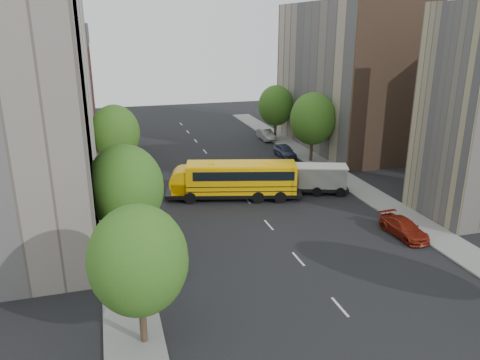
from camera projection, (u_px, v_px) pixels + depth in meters
name	position (u px, v px, depth m)	size (l,w,h in m)	color
ground	(261.00, 216.00, 39.40)	(120.00, 120.00, 0.00)	black
sidewalk_left	(118.00, 208.00, 40.85)	(3.00, 80.00, 0.12)	slate
sidewalk_right	(353.00, 184.00, 47.02)	(3.00, 80.00, 0.12)	slate
lane_markings	(230.00, 180.00, 48.50)	(0.15, 64.00, 0.01)	silver
building_left_cream	(22.00, 96.00, 36.88)	(10.00, 26.00, 20.00)	beige
building_left_redbrick	(52.00, 99.00, 58.01)	(10.00, 15.00, 13.00)	maroon
building_left_near	(1.00, 145.00, 27.79)	(10.00, 7.00, 17.00)	tan
building_right_far	(345.00, 77.00, 59.60)	(10.00, 22.00, 18.00)	tan
building_right_sidewall	(395.00, 87.00, 49.58)	(10.10, 0.30, 18.00)	brown
street_tree_0	(138.00, 260.00, 22.24)	(4.80, 4.80, 7.41)	#38281C
street_tree_1	(125.00, 188.00, 31.25)	(5.12, 5.12, 7.90)	#38281C
street_tree_2	(115.00, 133.00, 47.67)	(4.99, 4.99, 7.71)	#38281C
street_tree_4	(313.00, 119.00, 53.49)	(5.25, 5.25, 8.10)	#38281C
street_tree_5	(276.00, 106.00, 64.53)	(4.86, 4.86, 7.51)	#38281C
school_bus	(232.00, 179.00, 42.74)	(12.64, 5.91, 3.49)	black
safari_truck	(315.00, 178.00, 44.40)	(6.72, 4.15, 2.72)	black
parked_car_0	(167.00, 260.00, 30.54)	(1.66, 4.12, 1.40)	#AAA8AF
parked_car_1	(141.00, 175.00, 47.68)	(1.62, 4.64, 1.53)	silver
parked_car_3	(404.00, 228.00, 35.44)	(1.85, 4.56, 1.32)	maroon
parked_car_4	(285.00, 151.00, 56.75)	(1.78, 4.43, 1.51)	#2F3752
parked_car_5	(266.00, 135.00, 65.35)	(1.54, 4.41, 1.45)	gray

